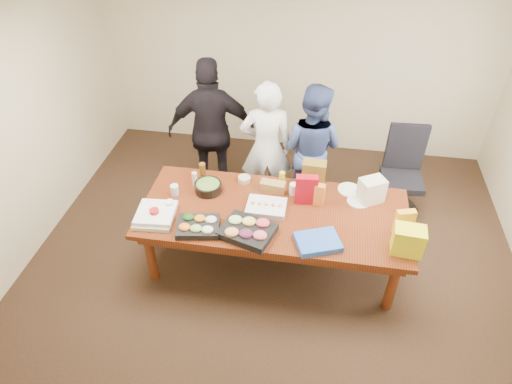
% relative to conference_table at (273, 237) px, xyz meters
% --- Properties ---
extents(floor, '(5.50, 5.00, 0.02)m').
position_rel_conference_table_xyz_m(floor, '(0.00, 0.00, -0.39)').
color(floor, '#47301E').
rests_on(floor, ground).
extents(ceiling, '(5.50, 5.00, 0.02)m').
position_rel_conference_table_xyz_m(ceiling, '(0.00, 0.00, 2.33)').
color(ceiling, white).
rests_on(ceiling, wall_back).
extents(wall_back, '(5.50, 0.04, 2.70)m').
position_rel_conference_table_xyz_m(wall_back, '(0.00, 2.50, 0.98)').
color(wall_back, beige).
rests_on(wall_back, floor).
extents(wall_left, '(0.04, 5.00, 2.70)m').
position_rel_conference_table_xyz_m(wall_left, '(-2.75, 0.00, 0.98)').
color(wall_left, beige).
rests_on(wall_left, floor).
extents(conference_table, '(2.80, 1.20, 0.75)m').
position_rel_conference_table_xyz_m(conference_table, '(0.00, 0.00, 0.00)').
color(conference_table, '#4C1C0F').
rests_on(conference_table, floor).
extents(office_chair, '(0.59, 0.59, 1.11)m').
position_rel_conference_table_xyz_m(office_chair, '(1.44, 1.10, 0.18)').
color(office_chair, black).
rests_on(office_chair, floor).
extents(person_center, '(0.70, 0.52, 1.73)m').
position_rel_conference_table_xyz_m(person_center, '(-0.23, 1.00, 0.49)').
color(person_center, silver).
rests_on(person_center, floor).
extents(person_right, '(0.98, 0.87, 1.67)m').
position_rel_conference_table_xyz_m(person_right, '(0.30, 1.13, 0.46)').
color(person_right, '#37477C').
rests_on(person_right, floor).
extents(person_left, '(1.16, 0.61, 1.88)m').
position_rel_conference_table_xyz_m(person_left, '(-0.93, 1.15, 0.57)').
color(person_left, black).
rests_on(person_left, floor).
extents(veggie_tray, '(0.47, 0.39, 0.06)m').
position_rel_conference_table_xyz_m(veggie_tray, '(-0.71, -0.38, 0.41)').
color(veggie_tray, black).
rests_on(veggie_tray, conference_table).
extents(fruit_tray, '(0.60, 0.53, 0.08)m').
position_rel_conference_table_xyz_m(fruit_tray, '(-0.22, -0.38, 0.41)').
color(fruit_tray, black).
rests_on(fruit_tray, conference_table).
extents(sheet_cake, '(0.41, 0.31, 0.07)m').
position_rel_conference_table_xyz_m(sheet_cake, '(-0.09, 0.01, 0.41)').
color(sheet_cake, white).
rests_on(sheet_cake, conference_table).
extents(salad_bowl, '(0.37, 0.37, 0.10)m').
position_rel_conference_table_xyz_m(salad_bowl, '(-0.76, 0.23, 0.42)').
color(salad_bowl, black).
rests_on(salad_bowl, conference_table).
extents(chip_bag_blue, '(0.49, 0.43, 0.06)m').
position_rel_conference_table_xyz_m(chip_bag_blue, '(0.48, -0.41, 0.41)').
color(chip_bag_blue, blue).
rests_on(chip_bag_blue, conference_table).
extents(chip_bag_red, '(0.24, 0.12, 0.33)m').
position_rel_conference_table_xyz_m(chip_bag_red, '(0.31, 0.21, 0.54)').
color(chip_bag_red, '#A5091A').
rests_on(chip_bag_red, conference_table).
extents(chip_bag_yellow, '(0.20, 0.12, 0.28)m').
position_rel_conference_table_xyz_m(chip_bag_yellow, '(1.29, -0.11, 0.51)').
color(chip_bag_yellow, '#F2A81E').
rests_on(chip_bag_yellow, conference_table).
extents(chip_bag_orange, '(0.17, 0.10, 0.25)m').
position_rel_conference_table_xyz_m(chip_bag_orange, '(0.42, 0.20, 0.50)').
color(chip_bag_orange, orange).
rests_on(chip_bag_orange, conference_table).
extents(mayo_jar, '(0.10, 0.10, 0.13)m').
position_rel_conference_table_xyz_m(mayo_jar, '(0.17, 0.32, 0.44)').
color(mayo_jar, white).
rests_on(mayo_jar, conference_table).
extents(mustard_bottle, '(0.07, 0.07, 0.18)m').
position_rel_conference_table_xyz_m(mustard_bottle, '(0.03, 0.45, 0.47)').
color(mustard_bottle, yellow).
rests_on(mustard_bottle, conference_table).
extents(dressing_bottle, '(0.09, 0.09, 0.22)m').
position_rel_conference_table_xyz_m(dressing_bottle, '(-0.87, 0.42, 0.48)').
color(dressing_bottle, '#5E3910').
rests_on(dressing_bottle, conference_table).
extents(ranch_bottle, '(0.07, 0.07, 0.18)m').
position_rel_conference_table_xyz_m(ranch_bottle, '(-0.93, 0.29, 0.46)').
color(ranch_bottle, beige).
rests_on(ranch_bottle, conference_table).
extents(banana_bunch, '(0.24, 0.15, 0.08)m').
position_rel_conference_table_xyz_m(banana_bunch, '(0.35, 0.39, 0.41)').
color(banana_bunch, gold).
rests_on(banana_bunch, conference_table).
extents(bread_loaf, '(0.28, 0.15, 0.11)m').
position_rel_conference_table_xyz_m(bread_loaf, '(-0.06, 0.35, 0.43)').
color(bread_loaf, '#9E763E').
rests_on(bread_loaf, conference_table).
extents(kraft_bag, '(0.26, 0.16, 0.33)m').
position_rel_conference_table_xyz_m(kraft_bag, '(0.37, 0.48, 0.54)').
color(kraft_bag, brown).
rests_on(kraft_bag, conference_table).
extents(red_cup, '(0.11, 0.11, 0.13)m').
position_rel_conference_table_xyz_m(red_cup, '(-1.18, -0.31, 0.44)').
color(red_cup, '#A71C1D').
rests_on(red_cup, conference_table).
extents(clear_cup_a, '(0.11, 0.11, 0.12)m').
position_rel_conference_table_xyz_m(clear_cup_a, '(-1.08, -0.15, 0.43)').
color(clear_cup_a, white).
rests_on(clear_cup_a, conference_table).
extents(clear_cup_b, '(0.10, 0.10, 0.12)m').
position_rel_conference_table_xyz_m(clear_cup_b, '(-1.10, 0.10, 0.44)').
color(clear_cup_b, white).
rests_on(clear_cup_b, conference_table).
extents(pizza_box_lower, '(0.41, 0.41, 0.04)m').
position_rel_conference_table_xyz_m(pizza_box_lower, '(-1.19, -0.32, 0.40)').
color(pizza_box_lower, beige).
rests_on(pizza_box_lower, conference_table).
extents(pizza_box_upper, '(0.41, 0.41, 0.04)m').
position_rel_conference_table_xyz_m(pizza_box_upper, '(-1.18, -0.29, 0.44)').
color(pizza_box_upper, white).
rests_on(pizza_box_upper, pizza_box_lower).
extents(plate_a, '(0.25, 0.25, 0.01)m').
position_rel_conference_table_xyz_m(plate_a, '(0.87, 0.30, 0.38)').
color(plate_a, silver).
rests_on(plate_a, conference_table).
extents(plate_b, '(0.25, 0.25, 0.02)m').
position_rel_conference_table_xyz_m(plate_b, '(0.77, 0.49, 0.38)').
color(plate_b, white).
rests_on(plate_b, conference_table).
extents(dip_bowl_a, '(0.19, 0.19, 0.06)m').
position_rel_conference_table_xyz_m(dip_bowl_a, '(0.36, 0.30, 0.41)').
color(dip_bowl_a, beige).
rests_on(dip_bowl_a, conference_table).
extents(dip_bowl_b, '(0.16, 0.16, 0.06)m').
position_rel_conference_table_xyz_m(dip_bowl_b, '(-0.40, 0.46, 0.40)').
color(dip_bowl_b, beige).
rests_on(dip_bowl_b, conference_table).
extents(grocery_bag_white, '(0.31, 0.29, 0.27)m').
position_rel_conference_table_xyz_m(grocery_bag_white, '(0.99, 0.35, 0.51)').
color(grocery_bag_white, silver).
rests_on(grocery_bag_white, conference_table).
extents(grocery_bag_yellow, '(0.30, 0.22, 0.29)m').
position_rel_conference_table_xyz_m(grocery_bag_yellow, '(1.30, -0.36, 0.52)').
color(grocery_bag_yellow, yellow).
rests_on(grocery_bag_yellow, conference_table).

